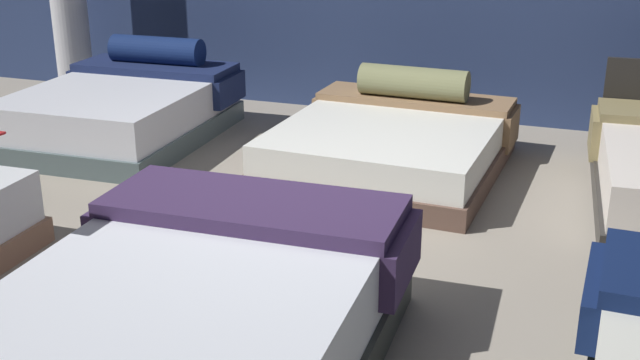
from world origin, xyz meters
The scene contains 4 objects.
ground_plane centered at (0.00, 0.00, -0.01)m, with size 18.00×18.00×0.02m, color gray.
bed_1 centered at (-0.05, -1.42, 0.28)m, with size 1.64×2.04×0.61m.
bed_3 centered at (-2.37, 1.57, 0.26)m, with size 1.57×1.99×0.79m.
bed_4 centered at (0.04, 1.56, 0.22)m, with size 1.72×2.00×0.70m.
Camera 1 is at (1.51, -4.21, 2.09)m, focal length 44.99 mm.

